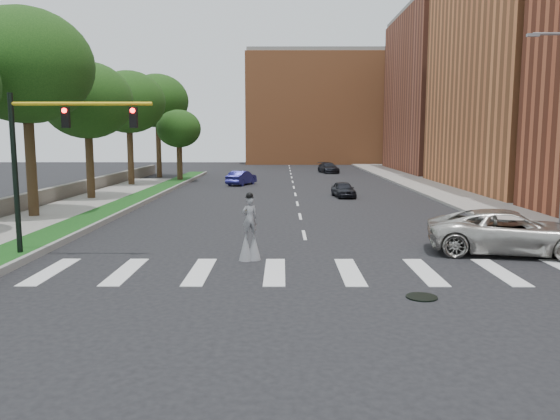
{
  "coord_description": "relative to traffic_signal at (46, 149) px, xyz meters",
  "views": [
    {
      "loc": [
        -1.02,
        -17.26,
        4.63
      ],
      "look_at": [
        -1.12,
        4.28,
        1.7
      ],
      "focal_mm": 35.0,
      "sensor_mm": 36.0,
      "label": 1
    }
  ],
  "objects": [
    {
      "name": "sidewalk_right",
      "position": [
        22.28,
        22.0,
        -4.06
      ],
      "size": [
        5.0,
        90.0,
        0.18
      ],
      "primitive_type": "cube",
      "color": "gray",
      "rests_on": "ground"
    },
    {
      "name": "tree_4",
      "position": [
        -5.29,
        30.19,
        3.51
      ],
      "size": [
        6.64,
        6.64,
        10.52
      ],
      "color": "#352515",
      "rests_on": "ground"
    },
    {
      "name": "traffic_signal",
      "position": [
        0.0,
        0.0,
        0.0
      ],
      "size": [
        5.3,
        0.23,
        6.2
      ],
      "color": "black",
      "rests_on": "ground"
    },
    {
      "name": "grass_median",
      "position": [
        -1.72,
        17.0,
        -4.03
      ],
      "size": [
        2.0,
        60.0,
        0.25
      ],
      "primitive_type": "cube",
      "color": "#113E13",
      "rests_on": "ground"
    },
    {
      "name": "building_backdrop",
      "position": [
        15.78,
        75.0,
        4.85
      ],
      "size": [
        26.0,
        14.0,
        18.0
      ],
      "primitive_type": "cube",
      "color": "#C8703E",
      "rests_on": "ground"
    },
    {
      "name": "manhole",
      "position": [
        12.78,
        -5.0,
        -4.13
      ],
      "size": [
        0.9,
        0.9,
        0.04
      ],
      "primitive_type": "cylinder",
      "color": "black",
      "rests_on": "ground"
    },
    {
      "name": "suv_crossing",
      "position": [
        17.73,
        0.98,
        -3.28
      ],
      "size": [
        6.69,
        4.04,
        1.74
      ],
      "primitive_type": "imported",
      "rotation": [
        0.0,
        0.0,
        1.37
      ],
      "color": "#BAB7AF",
      "rests_on": "ground"
    },
    {
      "name": "tree_6",
      "position": [
        -1.64,
        34.85,
        1.15
      ],
      "size": [
        4.44,
        4.44,
        7.24
      ],
      "color": "#352515",
      "rests_on": "ground"
    },
    {
      "name": "tree_5",
      "position": [
        -5.12,
        41.02,
        4.3
      ],
      "size": [
        6.9,
        6.9,
        11.42
      ],
      "color": "#352515",
      "rests_on": "ground"
    },
    {
      "name": "ground_plane",
      "position": [
        9.78,
        -3.0,
        -4.15
      ],
      "size": [
        160.0,
        160.0,
        0.0
      ],
      "primitive_type": "plane",
      "color": "black",
      "rests_on": "ground"
    },
    {
      "name": "tree_2",
      "position": [
        -5.28,
        10.12,
        4.24
      ],
      "size": [
        7.35,
        7.35,
        11.54
      ],
      "color": "#352515",
      "rests_on": "ground"
    },
    {
      "name": "median_curb",
      "position": [
        -0.67,
        17.0,
        -4.01
      ],
      "size": [
        0.2,
        60.0,
        0.28
      ],
      "primitive_type": "cube",
      "color": "gray",
      "rests_on": "ground"
    },
    {
      "name": "tree_3",
      "position": [
        -5.14,
        19.04,
        2.96
      ],
      "size": [
        6.39,
        6.39,
        9.86
      ],
      "color": "#352515",
      "rests_on": "ground"
    },
    {
      "name": "stone_wall",
      "position": [
        -7.22,
        19.0,
        -3.6
      ],
      "size": [
        0.5,
        56.0,
        1.1
      ],
      "primitive_type": "cube",
      "color": "#605B53",
      "rests_on": "ground"
    },
    {
      "name": "car_mid",
      "position": [
        4.86,
        31.46,
        -3.47
      ],
      "size": [
        2.8,
        4.36,
        1.36
      ],
      "primitive_type": "imported",
      "rotation": [
        0.0,
        0.0,
        2.78
      ],
      "color": "navy",
      "rests_on": "ground"
    },
    {
      "name": "car_far",
      "position": [
        14.52,
        48.39,
        -3.49
      ],
      "size": [
        2.75,
        4.83,
        1.32
      ],
      "primitive_type": "imported",
      "rotation": [
        0.0,
        0.0,
        0.21
      ],
      "color": "black",
      "rests_on": "ground"
    },
    {
      "name": "building_mid",
      "position": [
        31.78,
        27.0,
        7.85
      ],
      "size": [
        16.0,
        22.0,
        24.0
      ],
      "primitive_type": "cube",
      "color": "#C8703E",
      "rests_on": "ground"
    },
    {
      "name": "building_far",
      "position": [
        31.78,
        51.0,
        5.85
      ],
      "size": [
        16.0,
        22.0,
        20.0
      ],
      "primitive_type": "cube",
      "color": "brown",
      "rests_on": "ground"
    },
    {
      "name": "sidewalk_left",
      "position": [
        -4.72,
        7.0,
        -4.06
      ],
      "size": [
        4.0,
        60.0,
        0.18
      ],
      "primitive_type": "cube",
      "color": "gray",
      "rests_on": "ground"
    },
    {
      "name": "car_near",
      "position": [
        13.39,
        21.04,
        -3.56
      ],
      "size": [
        1.82,
        3.63,
        1.19
      ],
      "primitive_type": "imported",
      "rotation": [
        0.0,
        0.0,
        0.12
      ],
      "color": "black",
      "rests_on": "ground"
    },
    {
      "name": "stilt_performer",
      "position": [
        7.54,
        -0.22,
        -3.2
      ],
      "size": [
        0.82,
        0.62,
        2.57
      ],
      "rotation": [
        0.0,
        0.0,
        3.45
      ],
      "color": "#352515",
      "rests_on": "ground"
    }
  ]
}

